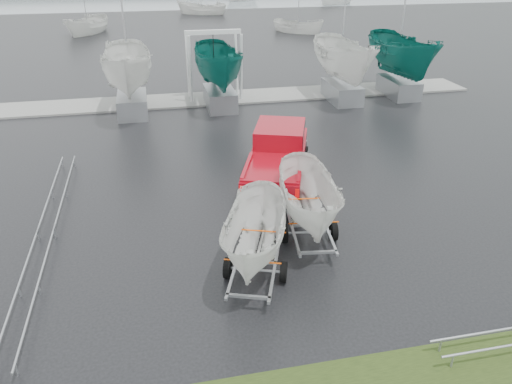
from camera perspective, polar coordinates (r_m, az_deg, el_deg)
name	(u,v)px	position (r m, az deg, el deg)	size (l,w,h in m)	color
ground_plane	(296,187)	(19.75, 4.61, 0.60)	(120.00, 120.00, 0.00)	black
dock	(237,97)	(31.62, -2.13, 10.79)	(30.00, 3.00, 0.12)	gray
pickup_truck	(278,155)	(19.92, 2.53, 4.27)	(4.05, 6.52, 2.05)	maroon
trailer_hitched	(256,192)	(13.27, 0.04, 0.03)	(2.33, 3.79, 4.95)	#94979C
trailer_parked	(312,158)	(15.19, 6.42, 3.92)	(1.99, 3.73, 5.19)	#94979C
boat_hoist	(214,55)	(30.80, -4.86, 15.31)	(3.30, 2.18, 4.12)	silver
keelboat_0	(125,35)	(28.33, -14.77, 16.92)	(2.69, 3.20, 10.87)	#94979C
keelboat_1	(218,37)	(28.82, -4.37, 17.22)	(2.51, 3.20, 7.77)	#94979C
keelboat_2	(347,29)	(30.51, 10.32, 17.84)	(2.65, 3.20, 10.82)	#94979C
keelboat_3	(406,24)	(32.40, 16.82, 17.88)	(2.72, 3.20, 10.90)	#94979C
mast_rack_0	(58,189)	(20.12, -21.64, 0.31)	(0.56, 6.50, 0.06)	#94979C
mast_rack_1	(28,285)	(15.01, -24.58, -9.62)	(0.56, 6.50, 0.06)	#94979C
moored_boat_1	(89,33)	(58.90, -18.58, 16.81)	(3.80, 3.85, 11.84)	silver
moored_boat_2	(298,33)	(56.78, 4.80, 17.70)	(3.28, 3.28, 11.04)	silver
moored_boat_3	(336,4)	(85.97, 9.13, 20.45)	(3.56, 3.53, 11.52)	silver
moored_boat_5	(243,0)	(91.51, -1.52, 21.10)	(3.77, 3.75, 11.55)	silver
moored_boat_7	(202,14)	(72.49, -6.24, 19.54)	(3.59, 3.56, 11.51)	silver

